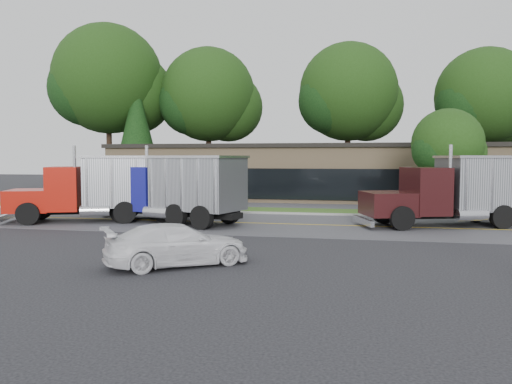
% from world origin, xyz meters
% --- Properties ---
extents(ground, '(140.00, 140.00, 0.00)m').
position_xyz_m(ground, '(0.00, 0.00, 0.00)').
color(ground, '#39393F').
rests_on(ground, ground).
extents(road, '(60.00, 8.00, 0.02)m').
position_xyz_m(road, '(0.00, 9.00, 0.00)').
color(road, slate).
rests_on(road, ground).
extents(center_line, '(60.00, 0.12, 0.01)m').
position_xyz_m(center_line, '(0.00, 9.00, 0.00)').
color(center_line, gold).
rests_on(center_line, ground).
extents(curb, '(60.00, 0.30, 0.12)m').
position_xyz_m(curb, '(0.00, 13.20, 0.00)').
color(curb, '#9E9E99').
rests_on(curb, ground).
extents(grass_verge, '(60.00, 3.40, 0.03)m').
position_xyz_m(grass_verge, '(0.00, 15.00, 0.00)').
color(grass_verge, '#385A1E').
rests_on(grass_verge, ground).
extents(far_parking, '(60.00, 7.00, 0.02)m').
position_xyz_m(far_parking, '(0.00, 20.00, 0.00)').
color(far_parking, slate).
rests_on(far_parking, ground).
extents(strip_mall, '(32.00, 12.00, 4.00)m').
position_xyz_m(strip_mall, '(2.00, 26.00, 2.00)').
color(strip_mall, tan).
rests_on(strip_mall, ground).
extents(tree_far_a, '(11.74, 11.05, 16.75)m').
position_xyz_m(tree_far_a, '(-19.82, 32.14, 10.69)').
color(tree_far_a, '#382619').
rests_on(tree_far_a, ground).
extents(tree_far_b, '(10.10, 9.50, 14.40)m').
position_xyz_m(tree_far_b, '(-9.85, 34.12, 9.19)').
color(tree_far_b, '#382619').
rests_on(tree_far_b, ground).
extents(tree_far_c, '(10.00, 9.42, 14.27)m').
position_xyz_m(tree_far_c, '(4.15, 34.12, 9.11)').
color(tree_far_c, '#382619').
rests_on(tree_far_c, ground).
extents(tree_far_d, '(9.15, 8.61, 13.05)m').
position_xyz_m(tree_far_d, '(16.14, 33.11, 8.33)').
color(tree_far_d, '#382619').
rests_on(tree_far_d, ground).
extents(evergreen_left, '(4.78, 4.78, 10.87)m').
position_xyz_m(evergreen_left, '(-16.00, 30.00, 5.97)').
color(evergreen_left, '#382619').
rests_on(evergreen_left, ground).
extents(tree_verge, '(4.26, 4.01, 6.08)m').
position_xyz_m(tree_verge, '(10.06, 15.05, 3.86)').
color(tree_verge, '#382619').
rests_on(tree_verge, ground).
extents(dump_truck_red, '(9.35, 5.44, 3.36)m').
position_xyz_m(dump_truck_red, '(-7.34, 8.45, 1.81)').
color(dump_truck_red, black).
rests_on(dump_truck_red, ground).
extents(dump_truck_blue, '(7.55, 4.61, 3.36)m').
position_xyz_m(dump_truck_blue, '(-3.49, 8.07, 1.80)').
color(dump_truck_blue, black).
rests_on(dump_truck_blue, ground).
extents(dump_truck_maroon, '(9.81, 5.30, 3.36)m').
position_xyz_m(dump_truck_maroon, '(10.50, 10.23, 1.81)').
color(dump_truck_maroon, black).
rests_on(dump_truck_maroon, ground).
extents(rally_car, '(4.61, 4.04, 1.28)m').
position_xyz_m(rally_car, '(-0.36, -0.90, 0.64)').
color(rally_car, white).
rests_on(rally_car, ground).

